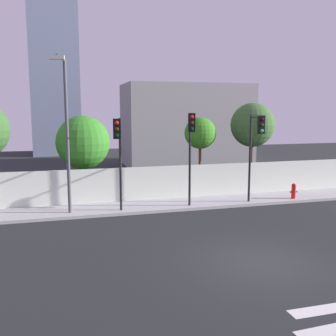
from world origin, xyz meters
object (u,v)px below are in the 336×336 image
at_px(traffic_light_center, 256,140).
at_px(roadside_tree_rightmost, 252,125).
at_px(roadside_tree_midright, 200,133).
at_px(traffic_light_left, 119,144).
at_px(traffic_light_right, 191,140).
at_px(street_lamp_curbside, 66,124).
at_px(fire_hydrant, 294,190).
at_px(roadside_tree_midleft, 83,143).

relative_size(traffic_light_center, roadside_tree_rightmost, 0.84).
bearing_deg(roadside_tree_midright, traffic_light_left, -142.87).
height_order(traffic_light_right, roadside_tree_rightmost, roadside_tree_rightmost).
bearing_deg(street_lamp_curbside, fire_hydrant, 0.22).
height_order(traffic_light_center, street_lamp_curbside, street_lamp_curbside).
bearing_deg(traffic_light_right, roadside_tree_rightmost, 36.15).
relative_size(traffic_light_left, fire_hydrant, 5.32).
bearing_deg(traffic_light_right, street_lamp_curbside, 176.38).
bearing_deg(roadside_tree_midleft, traffic_light_right, -38.43).
bearing_deg(roadside_tree_rightmost, street_lamp_curbside, -162.50).
xyz_separation_m(traffic_light_center, roadside_tree_midright, (-1.45, 4.22, 0.10)).
xyz_separation_m(traffic_light_left, fire_hydrant, (9.82, 0.69, -2.85)).
xyz_separation_m(street_lamp_curbside, roadside_tree_rightmost, (11.33, 3.57, -0.29)).
bearing_deg(roadside_tree_midleft, street_lamp_curbside, -104.91).
bearing_deg(street_lamp_curbside, traffic_light_center, -4.01).
bearing_deg(traffic_light_left, fire_hydrant, 3.99).
relative_size(traffic_light_center, traffic_light_right, 0.97).
relative_size(fire_hydrant, roadside_tree_rightmost, 0.15).
relative_size(traffic_light_left, street_lamp_curbside, 0.63).
bearing_deg(roadside_tree_midright, fire_hydrant, -39.65).
height_order(traffic_light_center, fire_hydrant, traffic_light_center).
xyz_separation_m(traffic_light_left, traffic_light_center, (7.01, -0.01, 0.08)).
bearing_deg(fire_hydrant, roadside_tree_midleft, 162.50).
bearing_deg(traffic_light_right, roadside_tree_midright, 63.68).
height_order(roadside_tree_midright, roadside_tree_rightmost, roadside_tree_rightmost).
bearing_deg(traffic_light_left, roadside_tree_midright, 37.13).
relative_size(traffic_light_right, roadside_tree_rightmost, 0.87).
distance_m(street_lamp_curbside, roadside_tree_midleft, 3.87).
height_order(traffic_light_center, roadside_tree_rightmost, roadside_tree_rightmost).
bearing_deg(roadside_tree_midleft, traffic_light_center, -26.78).
bearing_deg(roadside_tree_midleft, fire_hydrant, -17.50).
distance_m(traffic_light_center, roadside_tree_midright, 4.47).
bearing_deg(roadside_tree_midright, traffic_light_right, -116.32).
relative_size(traffic_light_right, roadside_tree_midright, 1.03).
height_order(fire_hydrant, roadside_tree_midleft, roadside_tree_midleft).
relative_size(roadside_tree_midright, roadside_tree_rightmost, 0.84).
xyz_separation_m(traffic_light_right, roadside_tree_rightmost, (5.40, 3.95, 0.50)).
height_order(traffic_light_left, roadside_tree_rightmost, roadside_tree_rightmost).
relative_size(traffic_light_left, traffic_light_right, 0.95).
xyz_separation_m(traffic_light_center, roadside_tree_rightmost, (2.00, 4.22, 0.56)).
xyz_separation_m(traffic_light_right, roadside_tree_midleft, (-4.97, 3.95, -0.35)).
height_order(traffic_light_right, roadside_tree_midright, traffic_light_right).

